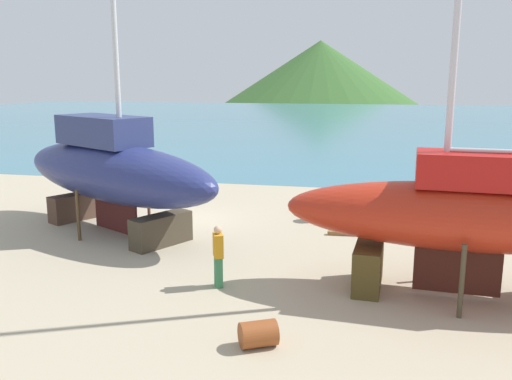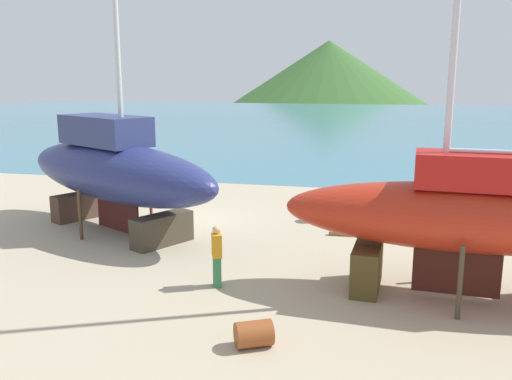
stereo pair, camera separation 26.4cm
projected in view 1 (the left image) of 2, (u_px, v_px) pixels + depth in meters
name	position (u px, v px, depth m)	size (l,w,h in m)	color
ground_plane	(137.00, 257.00, 16.97)	(48.73, 48.73, 0.00)	tan
sea_water	(319.00, 120.00, 72.59)	(139.74, 91.92, 0.01)	teal
headland_hill	(320.00, 94.00, 193.41)	(116.55, 116.55, 37.25)	#37622B
sailboat_mid_port	(113.00, 170.00, 19.37)	(10.43, 7.40, 15.84)	#43392B
sailboat_small_center	(463.00, 215.00, 13.43)	(9.06, 2.97, 15.23)	#4B3B1A
worker	(218.00, 255.00, 14.37)	(0.39, 0.50, 1.70)	#377A4C
barrel_rust_mid	(258.00, 334.00, 11.25)	(0.56, 0.56, 0.77)	brown
barrel_by_slipway	(321.00, 210.00, 21.21)	(0.67, 0.67, 0.87)	brown
timber_long_fore	(354.00, 234.00, 19.20)	(1.89, 0.19, 0.14)	olive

